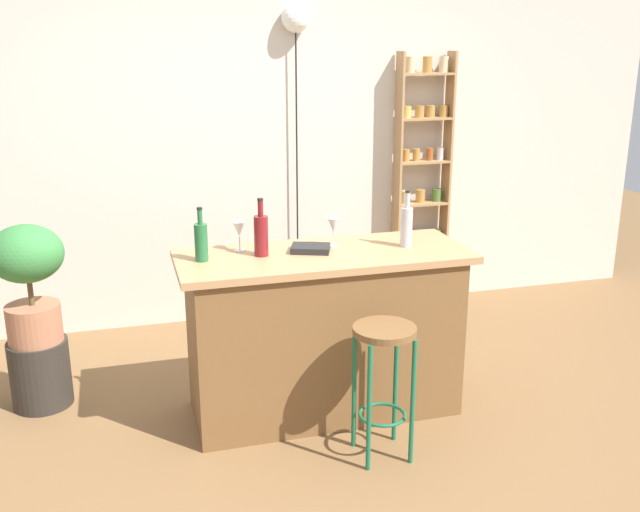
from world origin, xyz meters
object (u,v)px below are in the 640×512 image
object	(u,v)px
potted_plant	(28,274)
bottle_wine_red	(406,226)
spice_shelf	(422,180)
plant_stool	(40,373)
bottle_olive_oil	(201,241)
pendant_globe_light	(296,24)
bar_stool	(384,362)
bottle_sauce_amber	(261,234)
wine_glass_left	(239,230)
cookbook	(311,248)
wine_glass_center	(334,226)

from	to	relation	value
potted_plant	bottle_wine_red	world-z (taller)	bottle_wine_red
spice_shelf	bottle_wine_red	xyz separation A→B (m)	(-0.76, -1.51, 0.06)
bottle_wine_red	plant_stool	bearing A→B (deg)	165.95
bottle_olive_oil	pendant_globe_light	bearing A→B (deg)	59.16
pendant_globe_light	bar_stool	bearing A→B (deg)	-92.35
potted_plant	bottle_sauce_amber	xyz separation A→B (m)	(1.24, -0.47, 0.26)
pendant_globe_light	potted_plant	bearing A→B (deg)	-150.43
bottle_olive_oil	wine_glass_left	size ratio (longest dim) A/B	1.76
plant_stool	potted_plant	xyz separation A→B (m)	(0.00, 0.00, 0.61)
pendant_globe_light	bottle_sauce_amber	bearing A→B (deg)	-111.09
potted_plant	bottle_sauce_amber	bearing A→B (deg)	-20.61
potted_plant	spice_shelf	bearing A→B (deg)	19.47
potted_plant	bottle_wine_red	size ratio (longest dim) A/B	2.15
bottle_wine_red	pendant_globe_light	bearing A→B (deg)	98.84
spice_shelf	wine_glass_left	bearing A→B (deg)	-141.43
bar_stool	bottle_sauce_amber	xyz separation A→B (m)	(-0.49, 0.59, 0.55)
potted_plant	pendant_globe_light	size ratio (longest dim) A/B	0.30
cookbook	bottle_sauce_amber	bearing A→B (deg)	-159.17
plant_stool	pendant_globe_light	xyz separation A→B (m)	(1.82, 1.03, 1.98)
wine_glass_left	bottle_wine_red	bearing A→B (deg)	-10.89
plant_stool	bar_stool	bearing A→B (deg)	-31.38
bar_stool	potted_plant	bearing A→B (deg)	148.62
bottle_sauce_amber	pendant_globe_light	xyz separation A→B (m)	(0.58, 1.50, 1.11)
plant_stool	potted_plant	bearing A→B (deg)	0.00
bar_stool	pendant_globe_light	distance (m)	2.67
bar_stool	bottle_wine_red	xyz separation A→B (m)	(0.33, 0.54, 0.55)
bottle_sauce_amber	wine_glass_left	world-z (taller)	bottle_sauce_amber
spice_shelf	bottle_sauce_amber	distance (m)	2.15
bottle_sauce_amber	pendant_globe_light	bearing A→B (deg)	68.91
bottle_sauce_amber	wine_glass_center	xyz separation A→B (m)	(0.43, 0.07, -0.00)
bottle_wine_red	bottle_olive_oil	xyz separation A→B (m)	(-1.14, 0.04, -0.01)
bottle_sauce_amber	pendant_globe_light	size ratio (longest dim) A/B	0.14
cookbook	pendant_globe_light	world-z (taller)	pendant_globe_light
bar_stool	wine_glass_left	bearing A→B (deg)	129.36
bottle_wine_red	wine_glass_center	bearing A→B (deg)	163.45
spice_shelf	wine_glass_left	size ratio (longest dim) A/B	12.14
bar_stool	bottle_olive_oil	world-z (taller)	bottle_olive_oil
plant_stool	bottle_wine_red	distance (m)	2.30
plant_stool	wine_glass_center	world-z (taller)	wine_glass_center
bar_stool	pendant_globe_light	size ratio (longest dim) A/B	0.31
wine_glass_left	bottle_olive_oil	bearing A→B (deg)	-149.05
plant_stool	bottle_wine_red	world-z (taller)	bottle_wine_red
bar_stool	bottle_wine_red	size ratio (longest dim) A/B	2.21
potted_plant	pendant_globe_light	world-z (taller)	pendant_globe_light
bottle_sauce_amber	bar_stool	bearing A→B (deg)	-50.18
bottle_sauce_amber	wine_glass_center	size ratio (longest dim) A/B	1.93
spice_shelf	bottle_sauce_amber	xyz separation A→B (m)	(-1.58, -1.46, 0.06)
bar_stool	cookbook	bearing A→B (deg)	110.16
bottle_olive_oil	bottle_sauce_amber	bearing A→B (deg)	1.45
bottle_wine_red	cookbook	bearing A→B (deg)	174.75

